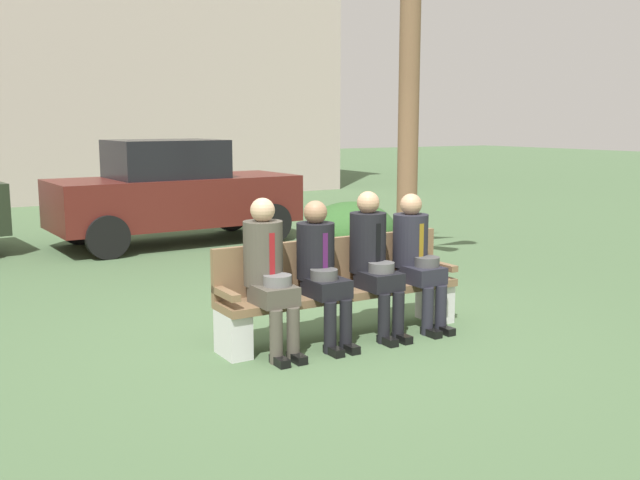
{
  "coord_description": "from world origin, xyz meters",
  "views": [
    {
      "loc": [
        -3.48,
        -5.6,
        1.97
      ],
      "look_at": [
        0.07,
        0.29,
        0.85
      ],
      "focal_mm": 41.03,
      "sensor_mm": 36.0,
      "label": 1
    }
  ],
  "objects_px": {
    "park_bench": "(339,289)",
    "seated_man_leftmost": "(268,268)",
    "parked_car_far": "(173,192)",
    "building_backdrop": "(84,1)",
    "seated_man_rightmost": "(416,254)",
    "seated_man_centerright": "(373,256)",
    "seated_man_centerleft": "(321,265)",
    "shrub_near_bench": "(351,231)"
  },
  "relations": [
    {
      "from": "seated_man_rightmost",
      "to": "park_bench",
      "type": "bearing_deg",
      "value": 170.18
    },
    {
      "from": "seated_man_centerleft",
      "to": "building_backdrop",
      "type": "bearing_deg",
      "value": 82.8
    },
    {
      "from": "park_bench",
      "to": "seated_man_leftmost",
      "type": "height_order",
      "value": "seated_man_leftmost"
    },
    {
      "from": "seated_man_leftmost",
      "to": "shrub_near_bench",
      "type": "relative_size",
      "value": 1.0
    },
    {
      "from": "seated_man_centerright",
      "to": "parked_car_far",
      "type": "distance_m",
      "value": 5.88
    },
    {
      "from": "shrub_near_bench",
      "to": "seated_man_centerright",
      "type": "bearing_deg",
      "value": -120.29
    },
    {
      "from": "seated_man_centerleft",
      "to": "shrub_near_bench",
      "type": "height_order",
      "value": "seated_man_centerleft"
    },
    {
      "from": "seated_man_leftmost",
      "to": "seated_man_centerright",
      "type": "xyz_separation_m",
      "value": [
        1.09,
        0.0,
        0.0
      ]
    },
    {
      "from": "shrub_near_bench",
      "to": "parked_car_far",
      "type": "height_order",
      "value": "parked_car_far"
    },
    {
      "from": "seated_man_centerright",
      "to": "building_backdrop",
      "type": "relative_size",
      "value": 0.1
    },
    {
      "from": "seated_man_centerleft",
      "to": "building_backdrop",
      "type": "height_order",
      "value": "building_backdrop"
    },
    {
      "from": "park_bench",
      "to": "seated_man_centerleft",
      "type": "distance_m",
      "value": 0.41
    },
    {
      "from": "park_bench",
      "to": "shrub_near_bench",
      "type": "distance_m",
      "value": 3.79
    },
    {
      "from": "seated_man_rightmost",
      "to": "parked_car_far",
      "type": "distance_m",
      "value": 5.89
    },
    {
      "from": "seated_man_rightmost",
      "to": "seated_man_leftmost",
      "type": "bearing_deg",
      "value": 179.84
    },
    {
      "from": "seated_man_leftmost",
      "to": "seated_man_centerleft",
      "type": "bearing_deg",
      "value": -0.57
    },
    {
      "from": "parked_car_far",
      "to": "building_backdrop",
      "type": "relative_size",
      "value": 0.3
    },
    {
      "from": "shrub_near_bench",
      "to": "building_backdrop",
      "type": "height_order",
      "value": "building_backdrop"
    },
    {
      "from": "parked_car_far",
      "to": "park_bench",
      "type": "bearing_deg",
      "value": -94.86
    },
    {
      "from": "park_bench",
      "to": "seated_man_rightmost",
      "type": "relative_size",
      "value": 1.86
    },
    {
      "from": "seated_man_centerright",
      "to": "shrub_near_bench",
      "type": "height_order",
      "value": "seated_man_centerright"
    },
    {
      "from": "park_bench",
      "to": "seated_man_leftmost",
      "type": "distance_m",
      "value": 0.86
    },
    {
      "from": "seated_man_leftmost",
      "to": "building_backdrop",
      "type": "xyz_separation_m",
      "value": [
        2.59,
        16.43,
        4.6
      ]
    },
    {
      "from": "seated_man_centerright",
      "to": "shrub_near_bench",
      "type": "bearing_deg",
      "value": 59.71
    },
    {
      "from": "seated_man_centerright",
      "to": "seated_man_centerleft",
      "type": "bearing_deg",
      "value": -179.45
    },
    {
      "from": "seated_man_rightmost",
      "to": "seated_man_centerleft",
      "type": "bearing_deg",
      "value": -179.96
    },
    {
      "from": "seated_man_leftmost",
      "to": "seated_man_centerright",
      "type": "relative_size",
      "value": 1.0
    },
    {
      "from": "parked_car_far",
      "to": "building_backdrop",
      "type": "distance_m",
      "value": 11.54
    },
    {
      "from": "seated_man_leftmost",
      "to": "seated_man_rightmost",
      "type": "bearing_deg",
      "value": -0.16
    },
    {
      "from": "parked_car_far",
      "to": "building_backdrop",
      "type": "xyz_separation_m",
      "value": [
        1.31,
        10.55,
        4.5
      ]
    },
    {
      "from": "seated_man_centerright",
      "to": "seated_man_rightmost",
      "type": "xyz_separation_m",
      "value": [
        0.5,
        -0.0,
        -0.02
      ]
    },
    {
      "from": "seated_man_rightmost",
      "to": "parked_car_far",
      "type": "relative_size",
      "value": 0.33
    },
    {
      "from": "seated_man_leftmost",
      "to": "building_backdrop",
      "type": "relative_size",
      "value": 0.1
    },
    {
      "from": "park_bench",
      "to": "building_backdrop",
      "type": "distance_m",
      "value": 17.11
    },
    {
      "from": "seated_man_centerright",
      "to": "shrub_near_bench",
      "type": "relative_size",
      "value": 1.0
    },
    {
      "from": "seated_man_centerleft",
      "to": "seated_man_rightmost",
      "type": "xyz_separation_m",
      "value": [
        1.07,
        0.0,
        0.0
      ]
    },
    {
      "from": "seated_man_rightmost",
      "to": "building_backdrop",
      "type": "height_order",
      "value": "building_backdrop"
    },
    {
      "from": "seated_man_rightmost",
      "to": "building_backdrop",
      "type": "distance_m",
      "value": 17.1
    },
    {
      "from": "seated_man_leftmost",
      "to": "seated_man_rightmost",
      "type": "distance_m",
      "value": 1.59
    },
    {
      "from": "seated_man_centerleft",
      "to": "shrub_near_bench",
      "type": "xyz_separation_m",
      "value": [
        2.46,
        3.24,
        -0.3
      ]
    },
    {
      "from": "building_backdrop",
      "to": "park_bench",
      "type": "bearing_deg",
      "value": -96.3
    },
    {
      "from": "park_bench",
      "to": "seated_man_centerleft",
      "type": "bearing_deg",
      "value": -153.59
    }
  ]
}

